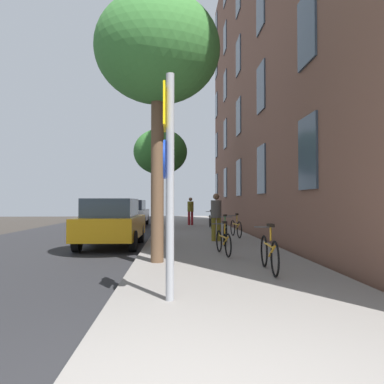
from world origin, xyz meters
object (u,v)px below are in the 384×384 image
Objects in this scene: tree_near at (158,52)px; car_1 at (131,213)px; bicycle_0 at (269,253)px; bicycle_4 at (218,224)px; bicycle_3 at (236,228)px; pedestrian_0 at (216,214)px; pedestrian_1 at (191,209)px; bicycle_1 at (223,241)px; bicycle_2 at (225,232)px; bicycle_5 at (211,221)px; sign_post at (168,170)px; car_0 at (112,222)px; traffic_light at (161,182)px; tree_far at (160,153)px.

tree_near is 15.28m from car_1.
car_1 is (-4.56, 15.78, 0.34)m from bicycle_0.
bicycle_3 is at bearing -80.14° from bicycle_4.
bicycle_3 is at bearing 64.06° from tree_near.
tree_near reaches higher than car_1.
tree_near is 3.55× the size of bicycle_0.
pedestrian_0 reaches higher than pedestrian_1.
bicycle_1 is at bearing -73.49° from car_1.
bicycle_4 is 3.93m from pedestrian_0.
bicycle_5 is at bearing 88.00° from bicycle_2.
bicycle_2 is (2.11, 3.52, -4.57)m from tree_near.
tree_near reaches higher than bicycle_2.
bicycle_4 is (0.75, 7.20, 0.01)m from bicycle_1.
bicycle_4 is at bearing 73.51° from tree_near.
sign_post is 7.51m from car_0.
traffic_light is 12.89m from tree_near.
bicycle_4 is at bearing 89.07° from bicycle_0.
sign_post is at bearing -104.79° from bicycle_2.
bicycle_2 is 1.02× the size of pedestrian_0.
sign_post is 11.93m from bicycle_4.
bicycle_1 is 4.94m from bicycle_3.
bicycle_0 is at bearing 45.38° from sign_post.
bicycle_3 is 7.75m from pedestrian_1.
bicycle_5 is at bearing -2.57° from tree_far.
pedestrian_0 is (-0.97, -1.44, 0.61)m from bicycle_3.
pedestrian_0 is (2.26, -8.18, -1.60)m from traffic_light.
traffic_light is at bearing -154.17° from pedestrian_1.
sign_post is 0.52× the size of tree_near.
tree_near is 3.59× the size of bicycle_2.
tree_far reaches higher than pedestrian_0.
sign_post is 1.99× the size of bicycle_3.
tree_near is 5.96m from car_0.
traffic_light is at bearing 115.55° from bicycle_3.
bicycle_2 reaches higher than bicycle_3.
bicycle_0 is at bearing -94.56° from bicycle_3.
pedestrian_0 is (-0.44, -6.24, 0.59)m from bicycle_5.
pedestrian_1 is (-0.49, 9.03, -0.03)m from pedestrian_0.
tree_far is at bearing 102.19° from bicycle_0.
traffic_light reaches higher than bicycle_3.
tree_near is at bearing -113.13° from pedestrian_0.
car_0 is (-3.61, -0.64, -0.25)m from pedestrian_0.
tree_near is 6.29m from pedestrian_0.
tree_near reaches higher than bicycle_5.
tree_near is 3.67× the size of pedestrian_0.
pedestrian_0 is at bearing 10.05° from car_0.
pedestrian_1 reaches higher than bicycle_4.
car_1 reaches higher than bicycle_5.
tree_near is 3.81× the size of bicycle_3.
bicycle_1 is 0.41× the size of car_0.
pedestrian_1 is 10.16m from car_0.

